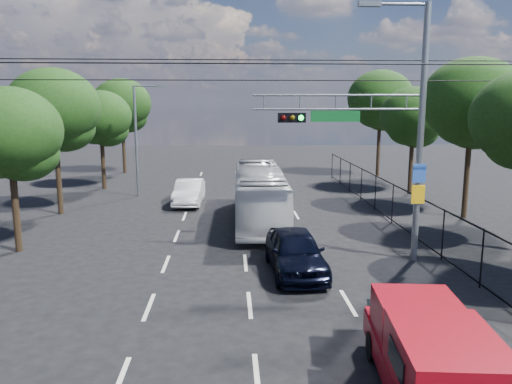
{
  "coord_description": "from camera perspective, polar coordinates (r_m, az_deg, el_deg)",
  "views": [
    {
      "loc": [
        -0.55,
        -10.14,
        6.0
      ],
      "look_at": [
        0.38,
        7.58,
        2.8
      ],
      "focal_mm": 35.0,
      "sensor_mm": 36.0,
      "label": 1
    }
  ],
  "objects": [
    {
      "name": "white_bus",
      "position": [
        25.12,
        0.38,
        -0.31
      ],
      "size": [
        2.54,
        10.15,
        2.82
      ],
      "primitive_type": "imported",
      "rotation": [
        0.0,
        0.0,
        -0.02
      ],
      "color": "silver",
      "rests_on": "ground"
    },
    {
      "name": "tree_left_d",
      "position": [
        36.27,
        -17.27,
        7.74
      ],
      "size": [
        4.2,
        4.2,
        6.83
      ],
      "color": "black",
      "rests_on": "ground"
    },
    {
      "name": "streetlight_left",
      "position": [
        32.72,
        -13.27,
        6.34
      ],
      "size": [
        2.09,
        0.22,
        7.08
      ],
      "color": "slate",
      "rests_on": "ground"
    },
    {
      "name": "lane_markings",
      "position": [
        24.88,
        -1.67,
        -3.73
      ],
      "size": [
        6.12,
        38.0,
        0.01
      ],
      "color": "beige",
      "rests_on": "ground"
    },
    {
      "name": "tree_right_e",
      "position": [
        41.96,
        14.05,
        9.83
      ],
      "size": [
        5.28,
        5.28,
        8.58
      ],
      "color": "black",
      "rests_on": "ground"
    },
    {
      "name": "red_pickup",
      "position": [
        11.1,
        19.27,
        -17.13
      ],
      "size": [
        2.34,
        5.21,
        1.88
      ],
      "color": "black",
      "rests_on": "ground"
    },
    {
      "name": "fence_right",
      "position": [
        24.27,
        16.69,
        -2.03
      ],
      "size": [
        0.06,
        34.03,
        2.0
      ],
      "color": "black",
      "rests_on": "ground"
    },
    {
      "name": "tree_right_c",
      "position": [
        28.04,
        23.45,
        8.85
      ],
      "size": [
        5.1,
        5.1,
        8.29
      ],
      "color": "black",
      "rests_on": "ground"
    },
    {
      "name": "tree_left_c",
      "position": [
        28.69,
        -22.03,
        8.28
      ],
      "size": [
        4.8,
        4.8,
        7.8
      ],
      "color": "black",
      "rests_on": "ground"
    },
    {
      "name": "signal_mast",
      "position": [
        19.06,
        14.95,
        7.6
      ],
      "size": [
        6.43,
        0.39,
        9.5
      ],
      "color": "slate",
      "rests_on": "ground"
    },
    {
      "name": "ground",
      "position": [
        11.79,
        0.09,
        -20.36
      ],
      "size": [
        120.0,
        120.0,
        0.0
      ],
      "primitive_type": "plane",
      "color": "black",
      "rests_on": "ground"
    },
    {
      "name": "tree_left_b",
      "position": [
        21.97,
        -26.27,
        5.48
      ],
      "size": [
        4.08,
        4.08,
        6.63
      ],
      "color": "black",
      "rests_on": "ground"
    },
    {
      "name": "tree_left_e",
      "position": [
        44.1,
        -15.04,
        9.26
      ],
      "size": [
        4.92,
        4.92,
        7.99
      ],
      "color": "black",
      "rests_on": "ground"
    },
    {
      "name": "utility_wires",
      "position": [
        19.02,
        -1.39,
        13.94
      ],
      "size": [
        22.0,
        5.04,
        0.74
      ],
      "color": "black",
      "rests_on": "ground"
    },
    {
      "name": "navy_hatchback",
      "position": [
        17.87,
        4.52,
        -6.8
      ],
      "size": [
        2.05,
        4.65,
        1.56
      ],
      "primitive_type": "imported",
      "rotation": [
        0.0,
        0.0,
        0.05
      ],
      "color": "black",
      "rests_on": "ground"
    },
    {
      "name": "tree_right_d",
      "position": [
        34.34,
        17.55,
        7.84
      ],
      "size": [
        4.32,
        4.32,
        7.02
      ],
      "color": "black",
      "rests_on": "ground"
    },
    {
      "name": "white_van",
      "position": [
        29.98,
        -7.66,
        -0.0
      ],
      "size": [
        1.71,
        4.47,
        1.45
      ],
      "primitive_type": "imported",
      "rotation": [
        0.0,
        0.0,
        -0.04
      ],
      "color": "white",
      "rests_on": "ground"
    }
  ]
}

